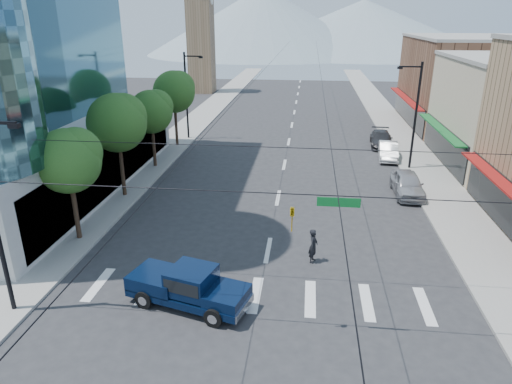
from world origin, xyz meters
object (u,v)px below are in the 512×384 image
parked_car_mid (388,151)px  parked_car_near (407,184)px  pedestrian (313,246)px  parked_car_far (381,139)px  pickup_truck (188,286)px

parked_car_mid → parked_car_near: bearing=-84.8°
parked_car_near → parked_car_mid: parked_car_near is taller
pedestrian → parked_car_far: pedestrian is taller
parked_car_mid → parked_car_far: 4.50m
parked_car_near → parked_car_mid: size_ratio=1.07×
parked_car_mid → parked_car_far: (0.00, 4.50, -0.02)m
pickup_truck → pedestrian: pickup_truck is taller
parked_car_near → parked_car_mid: (0.00, 9.15, -0.08)m
pickup_truck → parked_car_far: bearing=82.3°
parked_car_far → parked_car_mid: bearing=-85.9°
parked_car_mid → parked_car_far: parked_car_mid is taller
pickup_truck → pedestrian: 7.29m
pickup_truck → parked_car_near: bearing=66.4°
parked_car_near → parked_car_mid: bearing=89.9°
pedestrian → parked_car_near: bearing=-18.4°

